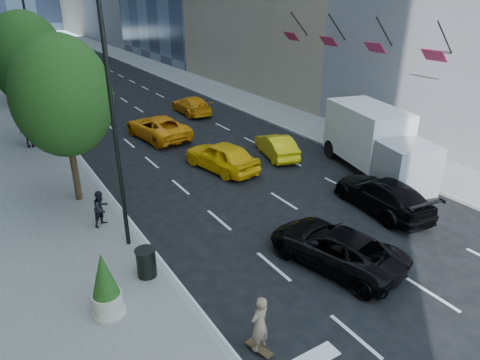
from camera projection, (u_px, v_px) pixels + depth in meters
ground at (326, 246)px, 16.58m from camera, size 160.00×160.00×0.00m
sidewalk_right at (202, 85)px, 44.68m from camera, size 4.00×120.00×0.15m
lamp_near at (116, 97)px, 14.29m from camera, size 2.13×0.22×10.00m
lamp_far at (34, 45)px, 28.27m from camera, size 2.13×0.22×10.00m
tree_near at (62, 97)px, 18.09m from camera, size 4.20×4.20×7.46m
tree_mid at (28, 59)px, 25.72m from camera, size 4.50×4.50×7.99m
tree_far at (8, 48)px, 36.10m from camera, size 3.90×3.90×6.92m
traffic_signal at (9, 44)px, 42.86m from camera, size 2.48×0.53×5.20m
facade_flags at (352, 41)px, 26.97m from camera, size 1.85×13.30×2.05m
skateboarder at (260, 327)px, 11.42m from camera, size 0.70×0.55×1.69m
black_sedan_lincoln at (335, 247)px, 15.26m from camera, size 3.42×5.41×1.39m
black_sedan_mercedes at (383, 195)px, 19.08m from camera, size 2.67×5.32×1.48m
taxi_a at (221, 156)px, 23.38m from camera, size 2.80×5.02×1.62m
taxi_b at (276, 146)px, 25.33m from camera, size 2.39×4.25×1.33m
taxi_c at (158, 127)px, 28.46m from camera, size 3.20×5.77×1.53m
taxi_d at (191, 105)px, 34.25m from camera, size 2.13×4.82×1.37m
city_bus at (51, 89)px, 36.23m from camera, size 2.97×10.44×2.88m
box_truck at (376, 142)px, 22.74m from camera, size 4.25×7.53×3.40m
pedestrian_a at (101, 208)px, 17.51m from camera, size 0.94×0.89×1.54m
pedestrian_b at (29, 134)px, 26.26m from camera, size 1.14×0.87×1.80m
trash_can at (146, 263)px, 14.46m from camera, size 0.66×0.66×0.98m
planter_shrub at (105, 286)px, 12.52m from camera, size 0.89×0.89×2.14m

